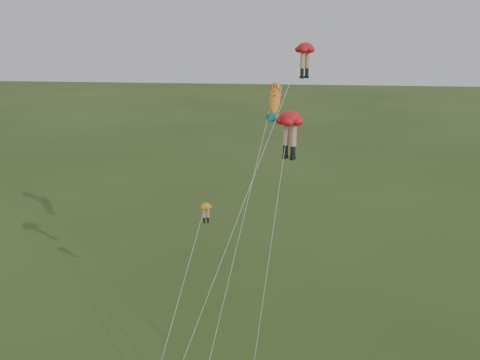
{
  "coord_description": "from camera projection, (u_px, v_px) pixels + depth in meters",
  "views": [
    {
      "loc": [
        4.5,
        -26.93,
        21.16
      ],
      "look_at": [
        1.23,
        6.0,
        11.04
      ],
      "focal_mm": 40.0,
      "sensor_mm": 36.0,
      "label": 1
    }
  ],
  "objects": [
    {
      "name": "fish_kite",
      "position": [
        274.0,
        100.0,
        36.59
      ],
      "size": [
        4.17,
        11.46,
        17.07
      ],
      "rotation": [
        0.61,
        0.0,
        -0.02
      ],
      "color": "yellow",
      "rests_on": "ground"
    },
    {
      "name": "legs_kite_red_mid",
      "position": [
        290.0,
        125.0,
        30.22
      ],
      "size": [
        3.14,
        5.7,
        16.1
      ],
      "rotation": [
        0.0,
        0.0,
        -0.54
      ],
      "color": "red",
      "rests_on": "ground"
    },
    {
      "name": "legs_kite_yellow",
      "position": [
        202.0,
        219.0,
        35.12
      ],
      "size": [
        2.7,
        8.75,
        9.35
      ],
      "rotation": [
        0.0,
        0.0,
        0.3
      ],
      "color": "orange",
      "rests_on": "ground"
    },
    {
      "name": "legs_kite_red_high",
      "position": [
        303.0,
        57.0,
        34.23
      ],
      "size": [
        8.35,
        10.95,
        19.6
      ],
      "rotation": [
        0.0,
        0.0,
        0.69
      ],
      "color": "red",
      "rests_on": "ground"
    }
  ]
}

